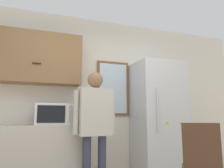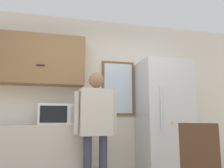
{
  "view_description": "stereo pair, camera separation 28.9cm",
  "coord_description": "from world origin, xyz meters",
  "px_view_note": "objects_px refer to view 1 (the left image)",
  "views": [
    {
      "loc": [
        -0.82,
        -1.67,
        1.0
      ],
      "look_at": [
        0.13,
        1.04,
        1.43
      ],
      "focal_mm": 35.0,
      "sensor_mm": 36.0,
      "label": 1
    },
    {
      "loc": [
        -0.54,
        -1.75,
        1.0
      ],
      "look_at": [
        0.13,
        1.04,
        1.43
      ],
      "focal_mm": 35.0,
      "sensor_mm": 36.0,
      "label": 2
    }
  ],
  "objects_px": {
    "refrigerator": "(159,120)",
    "chair": "(202,163)",
    "microwave": "(54,114)",
    "person": "(95,119)"
  },
  "relations": [
    {
      "from": "microwave",
      "to": "person",
      "type": "relative_size",
      "value": 0.32
    },
    {
      "from": "microwave",
      "to": "person",
      "type": "xyz_separation_m",
      "value": [
        0.51,
        -0.35,
        -0.06
      ]
    },
    {
      "from": "microwave",
      "to": "person",
      "type": "bearing_deg",
      "value": -34.44
    },
    {
      "from": "refrigerator",
      "to": "chair",
      "type": "bearing_deg",
      "value": -101.04
    },
    {
      "from": "microwave",
      "to": "chair",
      "type": "bearing_deg",
      "value": -40.41
    },
    {
      "from": "microwave",
      "to": "refrigerator",
      "type": "distance_m",
      "value": 1.7
    },
    {
      "from": "person",
      "to": "chair",
      "type": "relative_size",
      "value": 1.72
    },
    {
      "from": "microwave",
      "to": "chair",
      "type": "height_order",
      "value": "microwave"
    },
    {
      "from": "microwave",
      "to": "person",
      "type": "distance_m",
      "value": 0.62
    },
    {
      "from": "person",
      "to": "chair",
      "type": "xyz_separation_m",
      "value": [
        0.95,
        -0.89,
        -0.47
      ]
    }
  ]
}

